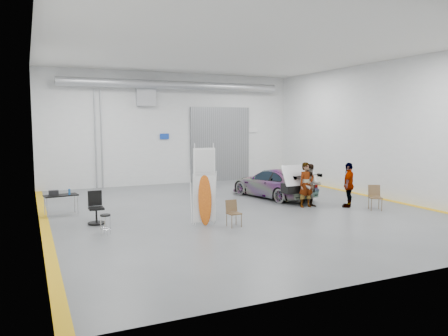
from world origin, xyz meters
name	(u,v)px	position (x,y,z in m)	size (l,w,h in m)	color
ground	(237,210)	(0.00, 0.00, 0.00)	(16.00, 16.00, 0.00)	#575A5E
room_shell	(220,105)	(0.24, 2.22, 4.08)	(14.02, 16.18, 6.01)	silver
sedan_car	(273,183)	(2.73, 1.89, 0.64)	(1.79, 4.40, 1.28)	silver
person_a	(306,185)	(2.74, -0.61, 0.89)	(0.65, 0.43, 1.79)	#956E51
person_b	(311,185)	(2.94, -0.61, 0.86)	(0.84, 0.64, 1.72)	slate
person_c	(349,185)	(4.25, -1.31, 0.89)	(1.03, 0.43, 1.78)	brown
surfboard_display	(205,192)	(-2.03, -1.77, 1.09)	(0.76, 0.26, 2.69)	white
folding_chair_near	(234,219)	(-1.29, -2.38, 0.27)	(0.43, 0.44, 0.85)	brown
folding_chair_far	(375,202)	(4.80, -2.19, 0.30)	(0.60, 0.65, 0.95)	brown
shop_stool	(106,225)	(-5.23, -1.76, 0.31)	(0.32, 0.32, 0.63)	black
work_table	(59,195)	(-6.28, 1.88, 0.73)	(1.22, 0.73, 0.94)	#989AA1
office_chair	(96,210)	(-5.28, -0.13, 0.47)	(0.57, 0.57, 1.07)	black
trunk_lid	(298,173)	(2.73, -0.06, 1.30)	(1.49, 0.90, 0.04)	silver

